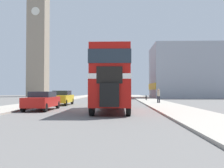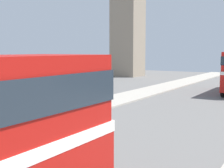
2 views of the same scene
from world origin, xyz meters
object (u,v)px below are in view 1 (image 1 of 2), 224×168
object	(u,v)px
bus_distant	(119,85)
church_tower	(38,24)
double_decker_bus	(112,76)
car_parked_mid	(62,98)
pedestrian_walking	(159,95)
bicycle_on_pavement	(146,98)
car_parked_near	(42,100)

from	to	relation	value
bus_distant	church_tower	xyz separation A→B (m)	(-20.82, 12.66, 16.25)
double_decker_bus	car_parked_mid	distance (m)	9.37
car_parked_mid	church_tower	bearing A→B (deg)	111.83
bus_distant	church_tower	distance (m)	29.29
bus_distant	church_tower	bearing A→B (deg)	148.70
pedestrian_walking	bicycle_on_pavement	xyz separation A→B (m)	(-0.56, 7.95, -0.54)
car_parked_near	church_tower	bearing A→B (deg)	108.81
car_parked_near	pedestrian_walking	world-z (taller)	pedestrian_walking
double_decker_bus	car_parked_mid	world-z (taller)	double_decker_bus
double_decker_bus	bicycle_on_pavement	distance (m)	18.54
double_decker_bus	pedestrian_walking	xyz separation A→B (m)	(4.98, 9.93, -1.55)
double_decker_bus	bus_distant	distance (m)	32.21
car_parked_near	car_parked_mid	distance (m)	6.73
bicycle_on_pavement	double_decker_bus	bearing A→B (deg)	-103.88
pedestrian_walking	bicycle_on_pavement	distance (m)	7.99
double_decker_bus	church_tower	bearing A→B (deg)	114.57
church_tower	bus_distant	bearing A→B (deg)	-31.30
car_parked_mid	church_tower	distance (m)	44.23
church_tower	double_decker_bus	bearing A→B (deg)	-65.43
bicycle_on_pavement	church_tower	bearing A→B (deg)	132.74
double_decker_bus	bicycle_on_pavement	xyz separation A→B (m)	(4.42, 17.88, -2.09)
double_decker_bus	bus_distant	xyz separation A→B (m)	(0.31, 32.20, -0.01)
double_decker_bus	car_parked_near	world-z (taller)	double_decker_bus
car_parked_mid	bicycle_on_pavement	xyz separation A→B (m)	(9.92, 10.51, -0.30)
car_parked_mid	bicycle_on_pavement	size ratio (longest dim) A/B	2.40
car_parked_mid	bus_distant	bearing A→B (deg)	76.84
bicycle_on_pavement	church_tower	xyz separation A→B (m)	(-24.93, 26.98, 18.33)
car_parked_near	pedestrian_walking	xyz separation A→B (m)	(10.43, 9.29, 0.26)
pedestrian_walking	bicycle_on_pavement	bearing A→B (deg)	94.03
bus_distant	pedestrian_walking	world-z (taller)	bus_distant
double_decker_bus	church_tower	size ratio (longest dim) A/B	0.25
car_parked_near	bicycle_on_pavement	xyz separation A→B (m)	(9.87, 17.24, -0.27)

